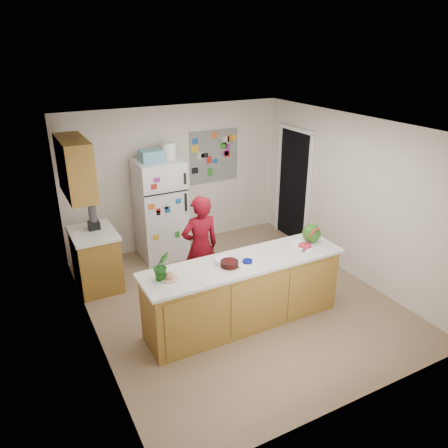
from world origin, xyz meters
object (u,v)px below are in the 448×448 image
refrigerator (160,210)px  person (200,247)px  watermelon (312,233)px  cherry_bowl (229,264)px

refrigerator → person: bearing=-88.1°
refrigerator → person: refrigerator is taller
person → watermelon: 1.57m
watermelon → cherry_bowl: size_ratio=1.14×
refrigerator → cherry_bowl: (0.02, -2.41, 0.11)m
watermelon → cherry_bowl: 1.32m
refrigerator → cherry_bowl: 2.42m
refrigerator → watermelon: refrigerator is taller
person → cherry_bowl: 0.95m
refrigerator → cherry_bowl: size_ratio=7.57×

